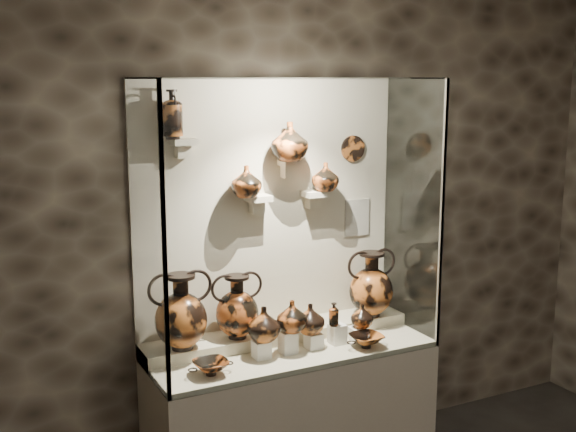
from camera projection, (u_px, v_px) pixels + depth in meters
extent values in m
cube|color=#2C231B|center=(268.00, 211.00, 4.39)|extent=(5.00, 0.02, 3.20)
cube|color=beige|center=(292.00, 416.00, 4.33)|extent=(1.70, 0.60, 0.80)
cube|color=#C3B797|center=(292.00, 351.00, 4.25)|extent=(1.68, 0.58, 0.03)
cube|color=#C3B797|center=(279.00, 336.00, 4.40)|extent=(1.70, 0.25, 0.10)
cube|color=beige|center=(268.00, 211.00, 4.38)|extent=(1.70, 0.03, 1.60)
cube|color=white|center=(317.00, 230.00, 3.85)|extent=(1.70, 0.01, 1.60)
cube|color=white|center=(146.00, 235.00, 3.73)|extent=(0.01, 0.60, 1.60)
cube|color=white|center=(413.00, 208.00, 4.48)|extent=(0.01, 0.60, 1.60)
cube|color=white|center=(292.00, 78.00, 3.96)|extent=(1.70, 0.60, 0.01)
cube|color=gray|center=(164.00, 246.00, 3.48)|extent=(0.02, 0.02, 1.60)
cube|color=gray|center=(442.00, 216.00, 4.22)|extent=(0.02, 0.02, 1.60)
cube|color=silver|center=(261.00, 349.00, 4.10)|extent=(0.09, 0.09, 0.10)
cube|color=silver|center=(288.00, 342.00, 4.17)|extent=(0.09, 0.09, 0.13)
cube|color=silver|center=(314.00, 340.00, 4.25)|extent=(0.09, 0.09, 0.09)
cube|color=silver|center=(337.00, 334.00, 4.32)|extent=(0.09, 0.09, 0.12)
cube|color=silver|center=(357.00, 333.00, 4.39)|extent=(0.09, 0.09, 0.08)
cube|color=beige|center=(184.00, 142.00, 3.99)|extent=(0.14, 0.12, 0.04)
cube|color=beige|center=(258.00, 198.00, 4.25)|extent=(0.14, 0.12, 0.04)
cube|color=beige|center=(288.00, 163.00, 4.31)|extent=(0.10, 0.12, 0.04)
cube|color=beige|center=(315.00, 194.00, 4.42)|extent=(0.14, 0.12, 0.04)
imported|color=#A5541F|center=(264.00, 324.00, 4.08)|extent=(0.25, 0.25, 0.20)
imported|color=#9E481B|center=(292.00, 316.00, 4.14)|extent=(0.22, 0.22, 0.19)
imported|color=#A5541F|center=(310.00, 319.00, 4.23)|extent=(0.22, 0.22, 0.18)
imported|color=#A5541F|center=(362.00, 316.00, 4.36)|extent=(0.17, 0.17, 0.14)
imported|color=#9E481B|center=(246.00, 181.00, 4.16)|extent=(0.20, 0.20, 0.19)
imported|color=#9E481B|center=(290.00, 141.00, 4.22)|extent=(0.25, 0.25, 0.23)
imported|color=#9E481B|center=(325.00, 177.00, 4.40)|extent=(0.22, 0.22, 0.18)
cylinder|color=#A1521F|center=(353.00, 148.00, 4.55)|extent=(0.17, 0.02, 0.17)
cube|color=beige|center=(357.00, 217.00, 4.66)|extent=(0.18, 0.01, 0.24)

